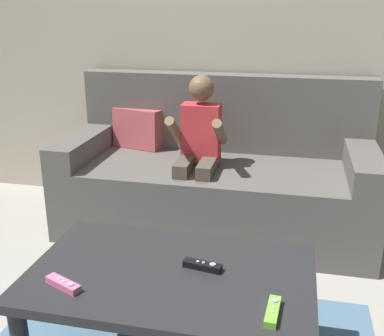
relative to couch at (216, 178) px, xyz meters
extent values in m
cube|color=#B2A38E|center=(0.05, 0.39, 0.93)|extent=(4.25, 0.05, 2.50)
cube|color=#56514C|center=(0.01, -0.06, -0.10)|extent=(1.87, 0.80, 0.43)
cube|color=#56514C|center=(0.01, 0.26, 0.37)|extent=(1.87, 0.16, 0.50)
cube|color=#56514C|center=(-0.84, -0.06, 0.19)|extent=(0.18, 0.80, 0.14)
cube|color=#56514C|center=(0.85, -0.06, 0.19)|extent=(0.18, 0.80, 0.14)
cube|color=#B24C51|center=(-0.56, 0.18, 0.25)|extent=(0.35, 0.20, 0.27)
cylinder|color=#4C4238|center=(-0.14, -0.38, -0.10)|extent=(0.07, 0.07, 0.43)
cylinder|color=#4C4238|center=(-0.01, -0.38, -0.10)|extent=(0.07, 0.07, 0.43)
cube|color=#4C4238|center=(-0.14, -0.24, 0.15)|extent=(0.08, 0.28, 0.08)
cube|color=#4C4238|center=(-0.01, -0.24, 0.15)|extent=(0.08, 0.28, 0.08)
cube|color=red|center=(-0.08, -0.10, 0.32)|extent=(0.22, 0.13, 0.34)
cylinder|color=brown|center=(-0.21, -0.22, 0.36)|extent=(0.05, 0.24, 0.19)
cylinder|color=brown|center=(0.06, -0.22, 0.36)|extent=(0.05, 0.24, 0.19)
sphere|color=brown|center=(-0.08, -0.10, 0.58)|extent=(0.15, 0.15, 0.15)
cube|color=#232326|center=(0.07, -1.34, 0.12)|extent=(1.00, 0.62, 0.04)
cylinder|color=#232326|center=(-0.38, -1.08, -0.10)|extent=(0.06, 0.06, 0.42)
cylinder|color=#232326|center=(0.52, -1.08, -0.10)|extent=(0.06, 0.06, 0.42)
cube|color=black|center=(0.17, -1.29, 0.15)|extent=(0.14, 0.06, 0.02)
cylinder|color=#99999E|center=(0.21, -1.30, 0.17)|extent=(0.02, 0.02, 0.00)
cylinder|color=silver|center=(0.18, -1.29, 0.17)|extent=(0.01, 0.01, 0.00)
cylinder|color=silver|center=(0.16, -1.29, 0.17)|extent=(0.01, 0.01, 0.00)
cube|color=pink|center=(-0.25, -1.51, 0.15)|extent=(0.14, 0.09, 0.02)
cylinder|color=#99999E|center=(-0.22, -1.52, 0.17)|extent=(0.02, 0.02, 0.00)
cylinder|color=silver|center=(-0.25, -1.51, 0.17)|extent=(0.01, 0.01, 0.00)
cylinder|color=silver|center=(-0.27, -1.50, 0.17)|extent=(0.01, 0.01, 0.00)
cube|color=#72C638|center=(0.43, -1.50, 0.15)|extent=(0.05, 0.14, 0.02)
cylinder|color=#99999E|center=(0.44, -1.46, 0.17)|extent=(0.02, 0.02, 0.00)
cylinder|color=silver|center=(0.43, -1.50, 0.17)|extent=(0.01, 0.01, 0.00)
cylinder|color=silver|center=(0.43, -1.52, 0.17)|extent=(0.01, 0.01, 0.00)
camera|label=1|loc=(0.46, -2.72, 1.03)|focal=43.82mm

